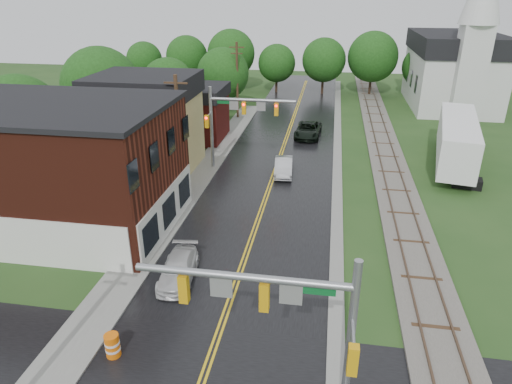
% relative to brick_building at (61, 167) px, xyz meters
% --- Properties ---
extents(main_road, '(10.00, 90.00, 0.02)m').
position_rel_brick_building_xyz_m(main_road, '(12.48, 15.00, -4.15)').
color(main_road, black).
rests_on(main_road, ground).
extents(curb_right, '(0.80, 70.00, 0.12)m').
position_rel_brick_building_xyz_m(curb_right, '(17.88, 20.00, -4.15)').
color(curb_right, gray).
rests_on(curb_right, ground).
extents(sidewalk_left, '(2.40, 50.00, 0.12)m').
position_rel_brick_building_xyz_m(sidewalk_left, '(6.28, 10.00, -4.15)').
color(sidewalk_left, gray).
rests_on(sidewalk_left, ground).
extents(brick_building, '(14.30, 10.30, 8.30)m').
position_rel_brick_building_xyz_m(brick_building, '(0.00, 0.00, 0.00)').
color(brick_building, '#4A1A0F').
rests_on(brick_building, ground).
extents(yellow_house, '(8.00, 7.00, 6.40)m').
position_rel_brick_building_xyz_m(yellow_house, '(1.48, 11.00, -0.95)').
color(yellow_house, tan).
rests_on(yellow_house, ground).
extents(darkred_building, '(7.00, 6.00, 4.40)m').
position_rel_brick_building_xyz_m(darkred_building, '(2.48, 20.00, -1.95)').
color(darkred_building, '#3F0F0C').
rests_on(darkred_building, ground).
extents(church, '(10.40, 18.40, 20.00)m').
position_rel_brick_building_xyz_m(church, '(32.48, 38.74, 1.68)').
color(church, silver).
rests_on(church, ground).
extents(railroad, '(3.20, 80.00, 0.30)m').
position_rel_brick_building_xyz_m(railroad, '(22.48, 20.00, -4.05)').
color(railroad, '#59544C').
rests_on(railroad, ground).
extents(traffic_signal_near, '(7.34, 0.30, 7.20)m').
position_rel_brick_building_xyz_m(traffic_signal_near, '(15.96, -13.00, 0.82)').
color(traffic_signal_near, gray).
rests_on(traffic_signal_near, ground).
extents(traffic_signal_far, '(7.34, 0.43, 7.20)m').
position_rel_brick_building_xyz_m(traffic_signal_far, '(9.01, 12.00, 0.82)').
color(traffic_signal_far, gray).
rests_on(traffic_signal_far, ground).
extents(utility_pole_b, '(1.80, 0.28, 9.00)m').
position_rel_brick_building_xyz_m(utility_pole_b, '(5.68, 7.00, 0.57)').
color(utility_pole_b, '#382616').
rests_on(utility_pole_b, ground).
extents(utility_pole_c, '(1.80, 0.28, 9.00)m').
position_rel_brick_building_xyz_m(utility_pole_c, '(5.68, 29.00, 0.57)').
color(utility_pole_c, '#382616').
rests_on(utility_pole_c, ground).
extents(tree_left_a, '(6.80, 6.80, 8.67)m').
position_rel_brick_building_xyz_m(tree_left_a, '(-7.36, 6.90, 0.96)').
color(tree_left_a, black).
rests_on(tree_left_a, ground).
extents(tree_left_b, '(7.60, 7.60, 9.69)m').
position_rel_brick_building_xyz_m(tree_left_b, '(-5.36, 16.90, 1.57)').
color(tree_left_b, black).
rests_on(tree_left_b, ground).
extents(tree_left_c, '(6.00, 6.00, 7.65)m').
position_rel_brick_building_xyz_m(tree_left_c, '(-1.36, 24.90, 0.36)').
color(tree_left_c, black).
rests_on(tree_left_c, ground).
extents(tree_left_e, '(6.40, 6.40, 8.16)m').
position_rel_brick_building_xyz_m(tree_left_e, '(3.64, 30.90, 0.66)').
color(tree_left_e, black).
rests_on(tree_left_e, ground).
extents(suv_dark, '(2.86, 5.67, 1.54)m').
position_rel_brick_building_xyz_m(suv_dark, '(14.70, 22.51, -3.38)').
color(suv_dark, black).
rests_on(suv_dark, ground).
extents(sedan_silver, '(1.81, 4.34, 1.39)m').
position_rel_brick_building_xyz_m(sedan_silver, '(13.28, 11.36, -3.45)').
color(sedan_silver, silver).
rests_on(sedan_silver, ground).
extents(pickup_white, '(2.21, 4.50, 1.26)m').
position_rel_brick_building_xyz_m(pickup_white, '(9.28, -5.00, -3.52)').
color(pickup_white, silver).
rests_on(pickup_white, ground).
extents(semi_trailer, '(5.48, 13.88, 4.19)m').
position_rel_brick_building_xyz_m(semi_trailer, '(28.17, 16.03, -1.69)').
color(semi_trailer, black).
rests_on(semi_trailer, ground).
extents(construction_barrel, '(0.81, 0.81, 1.13)m').
position_rel_brick_building_xyz_m(construction_barrel, '(8.28, -11.00, -3.59)').
color(construction_barrel, orange).
rests_on(construction_barrel, ground).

